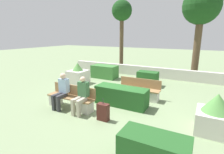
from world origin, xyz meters
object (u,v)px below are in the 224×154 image
object	(u,v)px
tree_leftmost	(122,14)
tree_center_left	(201,8)
planter_corner_left	(78,75)
bench_left_side	(138,91)
planter_corner_right	(216,115)
person_seated_man	(81,94)
suitcase	(103,112)
person_seated_woman	(62,89)
bench_front	(71,100)

from	to	relation	value
tree_leftmost	tree_center_left	bearing A→B (deg)	4.71
planter_corner_left	tree_leftmost	distance (m)	6.03
bench_left_side	planter_corner_right	size ratio (longest dim) A/B	1.60
person_seated_man	suitcase	world-z (taller)	person_seated_man
bench_left_side	person_seated_man	distance (m)	2.76
person_seated_woman	tree_leftmost	distance (m)	8.54
person_seated_woman	tree_leftmost	world-z (taller)	tree_leftmost
person_seated_woman	suitcase	world-z (taller)	person_seated_woman
person_seated_man	planter_corner_left	bearing A→B (deg)	131.21
bench_front	planter_corner_left	size ratio (longest dim) A/B	1.66
person_seated_woman	suitcase	size ratio (longest dim) A/B	1.75
person_seated_man	bench_left_side	bearing A→B (deg)	62.18
bench_front	planter_corner_left	bearing A→B (deg)	125.00
bench_front	person_seated_man	xyz separation A→B (m)	(0.63, -0.14, 0.39)
person_seated_woman	planter_corner_left	xyz separation A→B (m)	(-1.72, 3.04, -0.27)
person_seated_woman	planter_corner_right	distance (m)	5.21
bench_front	person_seated_woman	xyz separation A→B (m)	(-0.31, -0.14, 0.42)
bench_front	person_seated_man	size ratio (longest dim) A/B	1.50
bench_front	planter_corner_right	bearing A→B (deg)	7.76
person_seated_man	tree_leftmost	distance (m)	8.74
bench_left_side	person_seated_woman	bearing A→B (deg)	-138.83
bench_left_side	tree_leftmost	size ratio (longest dim) A/B	0.36
planter_corner_right	tree_center_left	bearing A→B (deg)	98.27
bench_left_side	suitcase	distance (m)	2.55
person_seated_man	suitcase	distance (m)	1.08
planter_corner_left	suitcase	xyz separation A→B (m)	(3.64, -3.15, -0.20)
person_seated_man	bench_front	bearing A→B (deg)	167.15
person_seated_woman	tree_leftmost	size ratio (longest dim) A/B	0.26
bench_left_side	person_seated_woman	world-z (taller)	person_seated_woman
planter_corner_left	suitcase	distance (m)	4.82
bench_left_side	person_seated_man	size ratio (longest dim) A/B	1.42
bench_left_side	planter_corner_left	bearing A→B (deg)	164.76
bench_front	person_seated_woman	bearing A→B (deg)	-155.64
planter_corner_left	planter_corner_right	xyz separation A→B (m)	(6.86, -2.24, 0.04)
planter_corner_left	bench_front	bearing A→B (deg)	-55.00
suitcase	tree_center_left	size ratio (longest dim) A/B	0.14
bench_front	person_seated_woman	size ratio (longest dim) A/B	1.47
planter_corner_left	tree_leftmost	world-z (taller)	tree_leftmost
bench_front	tree_leftmost	xyz separation A→B (m)	(-1.49, 7.56, 3.93)
planter_corner_right	tree_center_left	distance (m)	8.35
person_seated_woman	planter_corner_right	bearing A→B (deg)	8.83
person_seated_man	planter_corner_right	world-z (taller)	person_seated_man
bench_front	tree_center_left	size ratio (longest dim) A/B	0.35
bench_front	tree_leftmost	bearing A→B (deg)	101.16
bench_front	planter_corner_right	distance (m)	4.88
planter_corner_right	suitcase	world-z (taller)	planter_corner_right
bench_front	tree_center_left	world-z (taller)	tree_center_left
planter_corner_right	suitcase	size ratio (longest dim) A/B	1.53
person_seated_man	tree_center_left	size ratio (longest dim) A/B	0.24
person_seated_woman	tree_center_left	distance (m)	9.78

